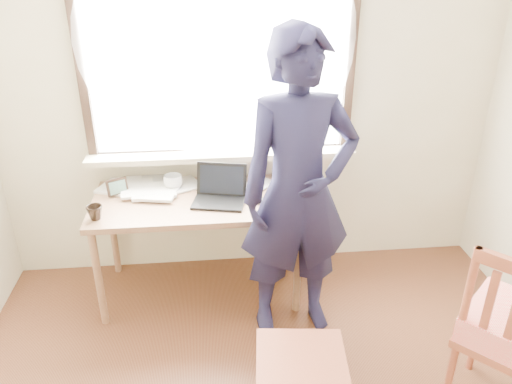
{
  "coord_description": "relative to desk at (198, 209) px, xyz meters",
  "views": [
    {
      "loc": [
        -0.29,
        -1.33,
        2.22
      ],
      "look_at": [
        -0.06,
        0.95,
        1.1
      ],
      "focal_mm": 35.0,
      "sensor_mm": 36.0,
      "label": 1
    }
  ],
  "objects": [
    {
      "name": "person",
      "position": [
        0.6,
        -0.4,
        0.29
      ],
      "size": [
        0.74,
        0.53,
        1.9
      ],
      "primitive_type": "imported",
      "rotation": [
        0.0,
        0.0,
        0.11
      ],
      "color": "black",
      "rests_on": "ground"
    },
    {
      "name": "mug_dark",
      "position": [
        -0.61,
        -0.22,
        0.12
      ],
      "size": [
        0.13,
        0.13,
        0.09
      ],
      "primitive_type": "imported",
      "rotation": [
        0.0,
        0.0,
        -0.46
      ],
      "color": "black",
      "rests_on": "desk"
    },
    {
      "name": "work_chair",
      "position": [
        0.49,
        -1.19,
        -0.28
      ],
      "size": [
        0.48,
        0.46,
        0.44
      ],
      "color": "#974B31",
      "rests_on": "ground"
    },
    {
      "name": "picture_frame",
      "position": [
        -0.52,
        0.1,
        0.13
      ],
      "size": [
        0.13,
        0.08,
        0.11
      ],
      "color": "black",
      "rests_on": "desk"
    },
    {
      "name": "room_shell",
      "position": [
        0.36,
        -1.43,
        0.98
      ],
      "size": [
        3.52,
        4.02,
        2.61
      ],
      "color": "beige",
      "rests_on": "ground"
    },
    {
      "name": "book_a",
      "position": [
        -0.37,
        0.23,
        0.09
      ],
      "size": [
        0.26,
        0.3,
        0.02
      ],
      "primitive_type": "imported",
      "rotation": [
        0.0,
        0.0,
        0.31
      ],
      "color": "white",
      "rests_on": "desk"
    },
    {
      "name": "laptop",
      "position": [
        0.15,
        -0.03,
        0.13
      ],
      "size": [
        0.38,
        0.33,
        0.23
      ],
      "color": "black",
      "rests_on": "desk"
    },
    {
      "name": "book_b",
      "position": [
        0.37,
        0.21,
        0.08
      ],
      "size": [
        0.27,
        0.27,
        0.02
      ],
      "primitive_type": "imported",
      "rotation": [
        0.0,
        0.0,
        -0.84
      ],
      "color": "white",
      "rests_on": "desk"
    },
    {
      "name": "mouse",
      "position": [
        0.41,
        -0.1,
        0.09
      ],
      "size": [
        0.09,
        0.06,
        0.04
      ],
      "primitive_type": "ellipsoid",
      "color": "black",
      "rests_on": "desk"
    },
    {
      "name": "desk_clutter",
      "position": [
        -0.3,
        0.15,
        0.09
      ],
      "size": [
        0.71,
        0.43,
        0.04
      ],
      "color": "#9E471D",
      "rests_on": "desk"
    },
    {
      "name": "mug_white",
      "position": [
        -0.16,
        0.16,
        0.13
      ],
      "size": [
        0.16,
        0.16,
        0.1
      ],
      "primitive_type": "imported",
      "rotation": [
        0.0,
        0.0,
        0.28
      ],
      "color": "white",
      "rests_on": "desk"
    },
    {
      "name": "desk",
      "position": [
        0.0,
        0.0,
        0.0
      ],
      "size": [
        1.37,
        0.69,
        0.73
      ],
      "color": "#845F42",
      "rests_on": "ground"
    }
  ]
}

